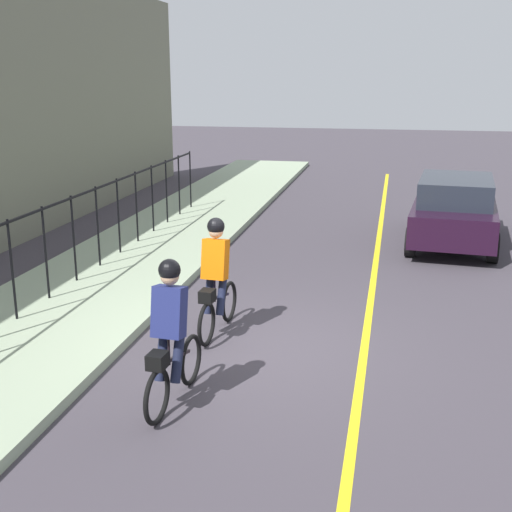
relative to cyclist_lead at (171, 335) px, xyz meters
name	(u,v)px	position (x,y,z in m)	size (l,w,h in m)	color
ground_plane	(254,346)	(1.96, -0.58, -0.91)	(80.00, 80.00, 0.00)	#3E3941
lane_line_centre	(363,355)	(1.96, -2.18, -0.91)	(36.00, 0.12, 0.01)	yellow
sidewalk	(42,324)	(1.96, 2.82, -0.84)	(40.00, 3.20, 0.15)	#93A487
iron_fence	(44,237)	(2.96, 3.22, 0.32)	(16.50, 0.04, 1.60)	black
cyclist_lead	(171,335)	(0.00, 0.00, 0.00)	(1.71, 0.38, 1.83)	black
cyclist_follow	(216,278)	(2.30, 0.07, 0.00)	(1.71, 0.38, 1.83)	black
patrol_sedan	(454,209)	(8.90, -3.87, -0.09)	(4.55, 2.24, 1.58)	black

